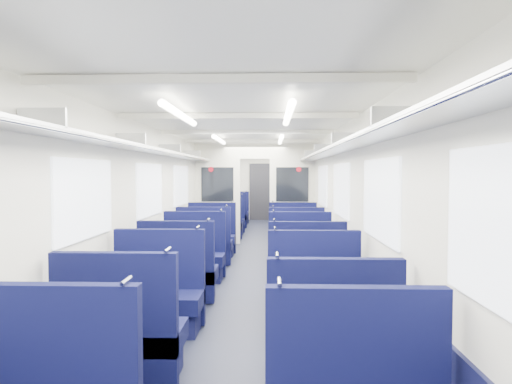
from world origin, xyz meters
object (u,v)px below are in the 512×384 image
bulkhead (255,191)px  seat_18 (211,239)px  seat_27 (285,214)px  seat_10 (157,299)px  seat_23 (287,221)px  seat_26 (234,214)px  seat_21 (289,226)px  seat_25 (286,218)px  seat_11 (315,302)px  seat_15 (300,259)px  seat_17 (296,247)px  seat_19 (293,238)px  seat_14 (194,258)px  seat_24 (231,217)px  seat_13 (306,277)px  seat_12 (178,275)px  seat_9 (332,351)px  seat_22 (227,222)px  end_door (260,192)px  seat_16 (205,246)px  seat_20 (223,226)px  seat_8 (121,339)px

bulkhead → seat_18: bearing=-118.3°
seat_27 → seat_10: bearing=-99.3°
seat_23 → seat_26: same height
seat_21 → seat_25: 2.22m
seat_11 → seat_18: (-1.66, 4.43, 0.00)m
seat_15 → seat_17: 1.18m
seat_18 → seat_19: bearing=3.9°
seat_15 → seat_25: bearing=90.0°
seat_14 → seat_21: bearing=68.8°
seat_17 → seat_24: 5.75m
seat_13 → seat_17: bearing=90.0°
seat_12 → seat_15: bearing=34.4°
seat_9 → seat_24: (-1.66, 10.28, 0.00)m
seat_19 → seat_22: same height
end_door → seat_12: end_door is taller
seat_24 → seat_21: bearing=-55.1°
seat_9 → seat_11: (0.00, 1.30, 0.00)m
seat_10 → seat_21: size_ratio=1.00×
seat_26 → seat_13: bearing=-79.4°
seat_16 → seat_20: same height
end_door → seat_26: (-0.83, -1.42, -0.66)m
seat_14 → seat_26: size_ratio=1.00×
seat_11 → seat_19: (0.00, 4.54, 0.00)m
seat_12 → seat_16: same height
seat_8 → seat_23: 9.08m
seat_22 → seat_27: same height
seat_8 → seat_11: (1.66, 1.11, 0.00)m
end_door → seat_14: size_ratio=1.83×
seat_9 → seat_16: bearing=109.0°
seat_12 → seat_24: 7.82m
seat_10 → seat_11: (1.66, -0.05, 0.00)m
seat_10 → seat_19: 4.79m
seat_17 → seat_22: (-1.66, 4.20, 0.00)m
seat_8 → seat_12: 2.27m
seat_15 → seat_21: (0.00, 4.31, 0.00)m
seat_18 → seat_27: size_ratio=1.00×
seat_12 → seat_20: (0.00, 5.52, 0.00)m
seat_24 → seat_26: (0.00, 1.01, 0.00)m
seat_9 → seat_22: 9.13m
seat_19 → seat_20: size_ratio=1.00×
seat_18 → seat_23: size_ratio=1.00×
bulkhead → seat_25: size_ratio=2.56×
seat_8 → seat_27: same height
seat_15 → seat_23: bearing=90.0°
bulkhead → seat_26: size_ratio=2.56×
seat_24 → seat_25: bearing=-5.5°
seat_24 → seat_18: bearing=-90.0°
seat_10 → seat_21: (1.66, 6.55, 0.00)m
seat_11 → seat_26: bearing=99.4°
seat_10 → seat_13: 1.99m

